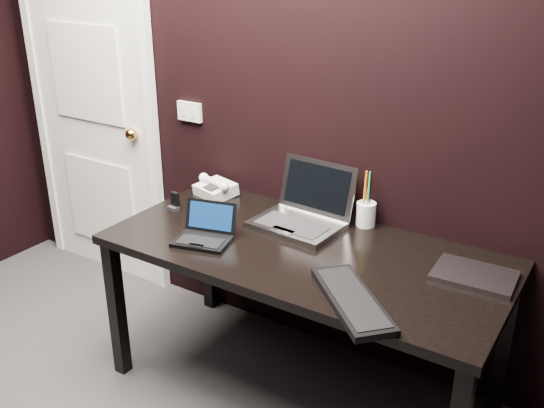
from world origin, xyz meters
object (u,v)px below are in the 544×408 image
Objects in this scene: silver_laptop at (302,214)px; mobile_phone at (175,203)px; door at (93,108)px; pen_cup at (366,213)px; desk_phone at (215,188)px; closed_laptop at (474,275)px; desk at (303,264)px; ext_keyboard at (352,300)px; netbook at (205,234)px.

mobile_phone is at bearing -163.37° from silver_laptop.
pen_cup is at bearing -0.81° from door.
mobile_phone is at bearing -158.90° from pen_cup.
door reaches higher than mobile_phone.
silver_laptop is 1.81× the size of desk_phone.
closed_laptop is 1.41m from mobile_phone.
pen_cup is at bearing 158.81° from closed_laptop.
desk is 0.70m from closed_laptop.
pen_cup is at bearing 70.46° from desk.
ext_keyboard is 0.68m from pen_cup.
netbook reaches higher than ext_keyboard.
closed_laptop is (1.08, 0.30, -0.02)m from netbook.
closed_laptop is 3.56× the size of mobile_phone.
desk_phone is at bearing 174.34° from closed_laptop.
pen_cup reaches higher than desk_phone.
door is 1.02m from mobile_phone.
pen_cup is at bearing 30.88° from silver_laptop.
mobile_phone is at bearing -102.54° from desk_phone.
door is at bearing 179.19° from pen_cup.
door is 7.66× the size of netbook.
door is 1.01m from desk_phone.
desk is 0.27m from silver_laptop.
silver_laptop is at bearing 135.12° from ext_keyboard.
desk is 6.49× the size of pen_cup.
mobile_phone is (-0.61, -0.18, -0.02)m from silver_laptop.
silver_laptop is 0.81m from closed_laptop.
closed_laptop is 1.36m from desk_phone.
closed_laptop is (0.68, 0.13, 0.09)m from desk.
ext_keyboard is 5.10× the size of mobile_phone.
mobile_phone reaches higher than closed_laptop.
silver_laptop is 1.31× the size of closed_laptop.
netbook is at bearing -135.29° from pen_cup.
door reaches higher than silver_laptop.
netbook reaches higher than desk.
netbook reaches higher than desk_phone.
desk is 19.39× the size of mobile_phone.
netbook is at bearing -164.35° from closed_laptop.
desk_phone is at bearing -174.23° from pen_cup.
ext_keyboard is at bearing -38.10° from desk.
silver_laptop is at bearing 175.30° from closed_laptop.
netbook is 1.12m from closed_laptop.
silver_laptop is at bearing 53.42° from netbook.
netbook is (1.25, -0.54, -0.27)m from door.
pen_cup is (0.85, 0.33, 0.03)m from mobile_phone.
desk_phone is (0.97, -0.11, -0.26)m from door.
desk_phone is (-1.35, 0.13, 0.03)m from closed_laptop.
closed_laptop is at bearing 4.66° from mobile_phone.
door reaches higher than closed_laptop.
desk is 6.08× the size of netbook.
pen_cup is (1.77, -0.03, -0.24)m from door.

